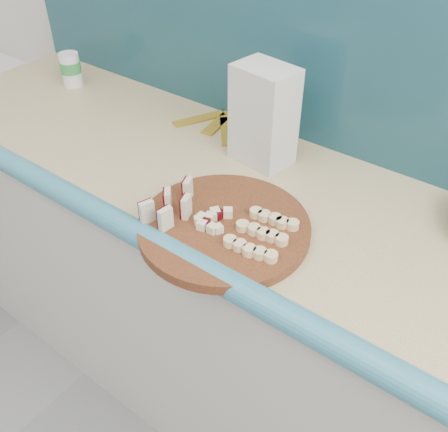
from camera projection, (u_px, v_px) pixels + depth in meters
kitchen_counter at (242, 305)px, 1.53m from camera, size 2.20×0.63×0.91m
backsplash at (314, 51)px, 1.27m from camera, size 2.20×0.02×0.50m
cutting_board at (224, 227)px, 1.10m from camera, size 0.43×0.43×0.02m
apple_wedges at (171, 205)px, 1.10m from camera, size 0.08×0.15×0.05m
apple_chunks at (214, 216)px, 1.09m from camera, size 0.05×0.06×0.02m
banana_slices at (263, 234)px, 1.05m from camera, size 0.13×0.15×0.02m
flour_bag at (264, 116)px, 1.25m from camera, size 0.16×0.13×0.26m
canister at (71, 69)px, 1.67m from camera, size 0.07×0.07×0.11m
banana_peel at (215, 124)px, 1.48m from camera, size 0.23×0.19×0.01m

